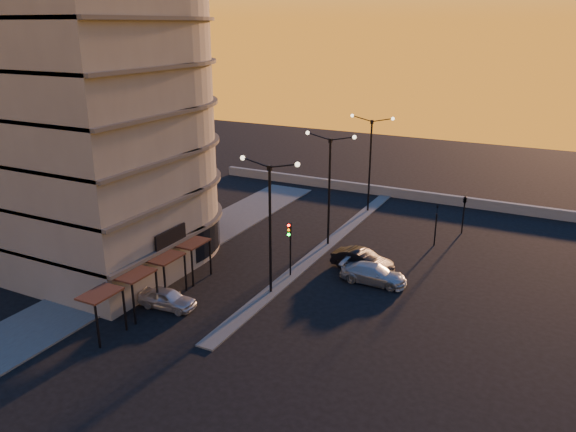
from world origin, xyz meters
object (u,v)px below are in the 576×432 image
Objects in this scene: car_hatchback at (167,298)px; traffic_light_main at (290,241)px; streetlamp_mid at (329,181)px; car_wagon at (374,274)px.

traffic_light_main is at bearing -37.48° from car_hatchback.
traffic_light_main is 1.09× the size of car_hatchback.
traffic_light_main is at bearing -90.00° from streetlamp_mid.
car_wagon is (10.80, 9.73, 0.03)m from car_hatchback.
car_wagon is (5.79, -5.23, -4.90)m from streetlamp_mid.
traffic_light_main is 0.89× the size of car_wagon.
car_hatchback is (-5.01, -7.83, -2.22)m from traffic_light_main.
car_hatchback is 14.54m from car_wagon.
traffic_light_main is 9.56m from car_hatchback.
traffic_light_main reaches higher than car_hatchback.
car_hatchback is (-5.01, -14.96, -4.93)m from streetlamp_mid.
streetlamp_mid is at bearing -23.38° from car_hatchback.
streetlamp_mid is 16.53m from car_hatchback.
car_wagon is at bearing 18.17° from traffic_light_main.
streetlamp_mid is 7.62m from traffic_light_main.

